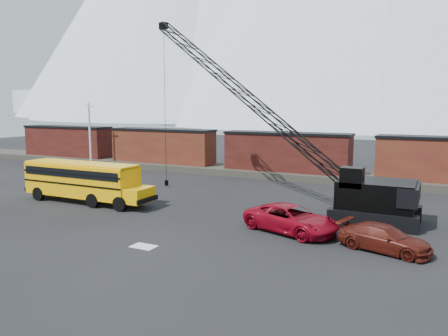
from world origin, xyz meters
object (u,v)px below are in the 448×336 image
(red_pickup, at_px, (291,219))
(crawler_crane, at_px, (245,95))
(school_bus, at_px, (85,180))
(maroon_suv, at_px, (384,238))

(red_pickup, relative_size, crawler_crane, 0.26)
(school_bus, relative_size, red_pickup, 1.94)
(school_bus, relative_size, crawler_crane, 0.51)
(school_bus, relative_size, maroon_suv, 2.40)
(crawler_crane, bearing_deg, maroon_suv, -35.14)
(red_pickup, bearing_deg, crawler_crane, 60.10)
(school_bus, bearing_deg, maroon_suv, -4.58)
(school_bus, xyz_separation_m, crawler_crane, (11.08, 6.46, 6.69))
(red_pickup, bearing_deg, school_bus, 106.61)
(red_pickup, bearing_deg, maroon_suv, -83.09)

